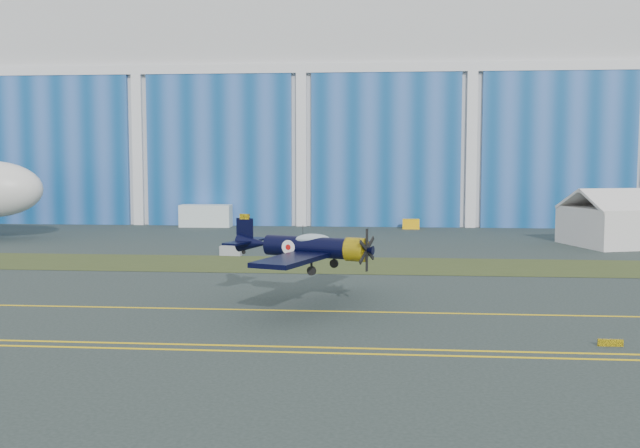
# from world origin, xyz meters

# --- Properties ---
(ground) EXTENTS (260.00, 260.00, 0.00)m
(ground) POSITION_xyz_m (0.00, 0.00, 0.00)
(ground) COLOR #2D3937
(ground) RESTS_ON ground
(grass_median) EXTENTS (260.00, 10.00, 0.02)m
(grass_median) POSITION_xyz_m (0.00, 14.00, 0.02)
(grass_median) COLOR #475128
(grass_median) RESTS_ON ground
(hangar) EXTENTS (220.00, 45.70, 30.00)m
(hangar) POSITION_xyz_m (0.00, 71.79, 14.96)
(hangar) COLOR silver
(hangar) RESTS_ON ground
(taxiway_centreline) EXTENTS (200.00, 0.20, 0.02)m
(taxiway_centreline) POSITION_xyz_m (0.00, -5.00, 0.01)
(taxiway_centreline) COLOR yellow
(taxiway_centreline) RESTS_ON ground
(edge_line_near) EXTENTS (80.00, 0.20, 0.02)m
(edge_line_near) POSITION_xyz_m (0.00, -14.50, 0.01)
(edge_line_near) COLOR yellow
(edge_line_near) RESTS_ON ground
(edge_line_far) EXTENTS (80.00, 0.20, 0.02)m
(edge_line_far) POSITION_xyz_m (0.00, -13.50, 0.01)
(edge_line_far) COLOR yellow
(edge_line_far) RESTS_ON ground
(guard_board_right) EXTENTS (1.20, 0.15, 0.35)m
(guard_board_right) POSITION_xyz_m (22.00, -12.00, 0.17)
(guard_board_right) COLOR yellow
(guard_board_right) RESTS_ON ground
(warbird) EXTENTS (14.02, 15.33, 3.73)m
(warbird) POSITION_xyz_m (6.27, -3.29, 3.64)
(warbird) COLOR black
(warbird) RESTS_ON ground
(tent) EXTENTS (15.05, 12.81, 5.96)m
(tent) POSITION_xyz_m (36.67, 30.95, 2.98)
(tent) COLOR silver
(tent) RESTS_ON ground
(shipping_container) EXTENTS (6.70, 2.81, 2.88)m
(shipping_container) POSITION_xyz_m (-12.40, 47.21, 1.44)
(shipping_container) COLOR silver
(shipping_container) RESTS_ON ground
(tug) EXTENTS (2.16, 1.38, 1.24)m
(tug) POSITION_xyz_m (14.30, 46.60, 0.62)
(tug) COLOR #F6B20A
(tug) RESTS_ON ground
(barrier_a) EXTENTS (2.06, 0.83, 0.90)m
(barrier_a) POSITION_xyz_m (-3.23, 19.11, 0.45)
(barrier_a) COLOR #8E919B
(barrier_a) RESTS_ON ground
(barrier_b) EXTENTS (2.07, 0.88, 0.90)m
(barrier_b) POSITION_xyz_m (2.65, 19.35, 0.45)
(barrier_b) COLOR gray
(barrier_b) RESTS_ON ground
(barrier_c) EXTENTS (2.05, 0.80, 0.90)m
(barrier_c) POSITION_xyz_m (7.55, 19.70, 0.45)
(barrier_c) COLOR #9DA096
(barrier_c) RESTS_ON ground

